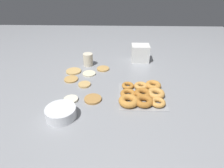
% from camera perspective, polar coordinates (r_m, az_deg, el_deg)
% --- Properties ---
extents(ground_plane, '(3.00, 3.00, 0.00)m').
position_cam_1_polar(ground_plane, '(1.41, -2.59, 0.26)').
color(ground_plane, gray).
extents(pancake_0, '(0.08, 0.08, 0.01)m').
position_cam_1_polar(pancake_0, '(1.39, -7.87, -0.14)').
color(pancake_0, tan).
rests_on(pancake_0, ground_plane).
extents(pancake_1, '(0.10, 0.10, 0.01)m').
position_cam_1_polar(pancake_1, '(1.47, -11.62, 1.33)').
color(pancake_1, tan).
rests_on(pancake_1, ground_plane).
extents(pancake_2, '(0.11, 0.11, 0.01)m').
position_cam_1_polar(pancake_2, '(1.24, -5.49, -4.30)').
color(pancake_2, '#B27F42').
rests_on(pancake_2, ground_plane).
extents(pancake_3, '(0.10, 0.10, 0.01)m').
position_cam_1_polar(pancake_3, '(1.53, -6.56, 2.97)').
color(pancake_3, beige).
rests_on(pancake_3, ground_plane).
extents(pancake_4, '(0.09, 0.09, 0.01)m').
position_cam_1_polar(pancake_4, '(1.25, -11.66, -4.34)').
color(pancake_4, silver).
rests_on(pancake_4, ground_plane).
extents(pancake_5, '(0.10, 0.10, 0.01)m').
position_cam_1_polar(pancake_5, '(1.59, -2.58, 4.39)').
color(pancake_5, tan).
rests_on(pancake_5, ground_plane).
extents(pancake_6, '(0.11, 0.11, 0.01)m').
position_cam_1_polar(pancake_6, '(1.58, -10.92, 3.61)').
color(pancake_6, tan).
rests_on(pancake_6, ground_plane).
extents(donut_tray, '(0.31, 0.29, 0.05)m').
position_cam_1_polar(donut_tray, '(1.26, 8.65, -2.97)').
color(donut_tray, '#93969B').
rests_on(donut_tray, ground_plane).
extents(batter_bowl, '(0.17, 0.17, 0.06)m').
position_cam_1_polar(batter_bowl, '(1.13, -14.40, -7.95)').
color(batter_bowl, white).
rests_on(batter_bowl, ground_plane).
extents(container_stack, '(0.12, 0.15, 0.14)m').
position_cam_1_polar(container_stack, '(1.73, 8.05, 8.73)').
color(container_stack, white).
rests_on(container_stack, ground_plane).
extents(paper_cup, '(0.08, 0.08, 0.10)m').
position_cam_1_polar(paper_cup, '(1.65, -6.86, 6.95)').
color(paper_cup, beige).
rests_on(paper_cup, ground_plane).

